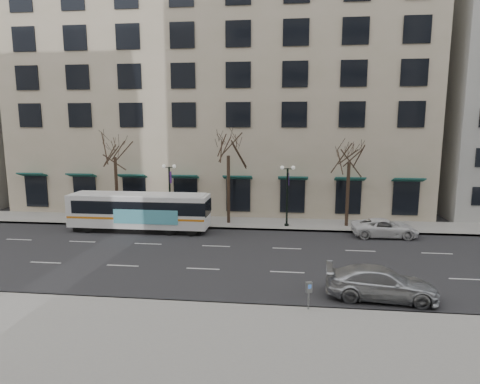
# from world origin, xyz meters

# --- Properties ---
(ground) EXTENTS (160.00, 160.00, 0.00)m
(ground) POSITION_xyz_m (0.00, 0.00, 0.00)
(ground) COLOR black
(ground) RESTS_ON ground
(sidewalk_far) EXTENTS (80.00, 4.00, 0.15)m
(sidewalk_far) POSITION_xyz_m (5.00, 9.00, 0.07)
(sidewalk_far) COLOR gray
(sidewalk_far) RESTS_ON ground
(building_hotel) EXTENTS (40.00, 20.00, 24.00)m
(building_hotel) POSITION_xyz_m (-2.00, 21.00, 12.00)
(building_hotel) COLOR tan
(building_hotel) RESTS_ON ground
(tree_far_left) EXTENTS (3.60, 3.60, 8.34)m
(tree_far_left) POSITION_xyz_m (-10.00, 8.80, 6.70)
(tree_far_left) COLOR black
(tree_far_left) RESTS_ON ground
(tree_far_mid) EXTENTS (3.60, 3.60, 8.55)m
(tree_far_mid) POSITION_xyz_m (0.00, 8.80, 6.91)
(tree_far_mid) COLOR black
(tree_far_mid) RESTS_ON ground
(tree_far_right) EXTENTS (3.60, 3.60, 8.06)m
(tree_far_right) POSITION_xyz_m (10.00, 8.80, 6.42)
(tree_far_right) COLOR black
(tree_far_right) RESTS_ON ground
(lamp_post_left) EXTENTS (1.22, 0.45, 5.21)m
(lamp_post_left) POSITION_xyz_m (-4.99, 8.20, 2.94)
(lamp_post_left) COLOR black
(lamp_post_left) RESTS_ON ground
(lamp_post_right) EXTENTS (1.22, 0.45, 5.21)m
(lamp_post_right) POSITION_xyz_m (5.01, 8.20, 2.94)
(lamp_post_right) COLOR black
(lamp_post_right) RESTS_ON ground
(city_bus) EXTENTS (11.32, 2.55, 3.07)m
(city_bus) POSITION_xyz_m (-6.78, 5.80, 1.68)
(city_bus) COLOR silver
(city_bus) RESTS_ON ground
(silver_car) EXTENTS (5.53, 2.60, 1.56)m
(silver_car) POSITION_xyz_m (9.57, -5.35, 0.78)
(silver_car) COLOR #B8BCC1
(silver_car) RESTS_ON ground
(white_pickup) EXTENTS (4.98, 2.37, 1.37)m
(white_pickup) POSITION_xyz_m (12.51, 6.20, 0.69)
(white_pickup) COLOR silver
(white_pickup) RESTS_ON ground
(pay_station) EXTENTS (0.33, 0.27, 1.30)m
(pay_station) POSITION_xyz_m (5.93, -7.30, 1.09)
(pay_station) COLOR slate
(pay_station) RESTS_ON sidewalk_near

